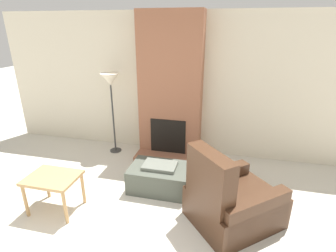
{
  "coord_description": "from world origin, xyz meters",
  "views": [
    {
      "loc": [
        1.04,
        -1.54,
        2.35
      ],
      "look_at": [
        0.0,
        2.75,
        0.65
      ],
      "focal_mm": 28.0,
      "sensor_mm": 36.0,
      "label": 1
    }
  ],
  "objects_px": {
    "ottoman": "(160,177)",
    "side_table": "(53,181)",
    "armchair": "(229,203)",
    "floor_lamp_left": "(110,83)"
  },
  "relations": [
    {
      "from": "ottoman",
      "to": "side_table",
      "type": "distance_m",
      "value": 1.49
    },
    {
      "from": "ottoman",
      "to": "armchair",
      "type": "relative_size",
      "value": 0.67
    },
    {
      "from": "ottoman",
      "to": "side_table",
      "type": "bearing_deg",
      "value": -146.96
    },
    {
      "from": "armchair",
      "to": "side_table",
      "type": "relative_size",
      "value": 2.02
    },
    {
      "from": "floor_lamp_left",
      "to": "ottoman",
      "type": "bearing_deg",
      "value": -40.71
    },
    {
      "from": "side_table",
      "to": "ottoman",
      "type": "bearing_deg",
      "value": 33.04
    },
    {
      "from": "ottoman",
      "to": "floor_lamp_left",
      "type": "height_order",
      "value": "floor_lamp_left"
    },
    {
      "from": "side_table",
      "to": "floor_lamp_left",
      "type": "height_order",
      "value": "floor_lamp_left"
    },
    {
      "from": "ottoman",
      "to": "floor_lamp_left",
      "type": "bearing_deg",
      "value": 139.29
    },
    {
      "from": "side_table",
      "to": "floor_lamp_left",
      "type": "bearing_deg",
      "value": 88.94
    }
  ]
}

